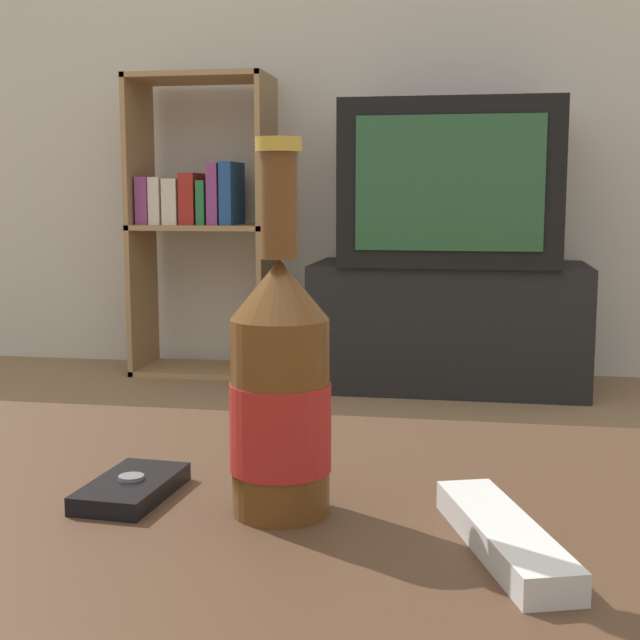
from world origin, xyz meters
name	(u,v)px	position (x,y,z in m)	size (l,w,h in m)	color
back_wall	(435,38)	(0.00, 3.02, 1.30)	(8.00, 0.05, 2.60)	beige
tv_stand	(449,325)	(0.08, 2.71, 0.23)	(0.98, 0.48, 0.45)	black
television	(451,184)	(0.08, 2.71, 0.74)	(0.75, 0.54, 0.57)	black
bookshelf	(199,217)	(-0.89, 2.81, 0.62)	(0.53, 0.30, 1.15)	#99754C
beer_bottle	(280,390)	(0.05, 0.07, 0.56)	(0.07, 0.07, 0.27)	#563314
cell_phone	(132,488)	(-0.07, 0.08, 0.48)	(0.06, 0.11, 0.02)	black
remote_control	(503,536)	(0.20, 0.03, 0.48)	(0.09, 0.18, 0.02)	beige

